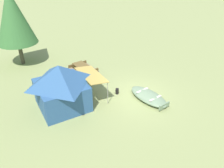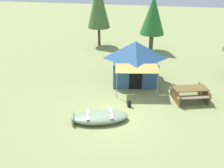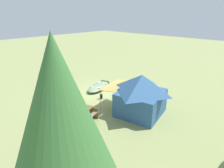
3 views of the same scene
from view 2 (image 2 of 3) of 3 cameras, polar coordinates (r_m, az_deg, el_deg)
ground_plane at (r=12.49m, az=0.67°, el=-7.12°), size 80.00×80.00×0.00m
beached_rowboat at (r=11.97m, az=-2.95°, el=-7.53°), size 2.99×2.04×0.41m
canvas_cabin_tent at (r=15.72m, az=5.29°, el=5.30°), size 3.39×4.26×2.61m
picnic_table at (r=14.26m, az=17.48°, el=-1.82°), size 2.22×2.02×0.74m
cooler_box at (r=15.25m, az=6.16°, el=-0.14°), size 0.57×0.43×0.38m
fuel_can at (r=13.11m, az=4.01°, el=-4.55°), size 0.23×0.23×0.37m
pine_tree_back_left at (r=22.94m, az=-3.14°, el=17.83°), size 2.03×2.03×5.82m
pine_tree_back_right at (r=21.71m, az=9.39°, el=15.31°), size 2.09×2.09×4.71m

